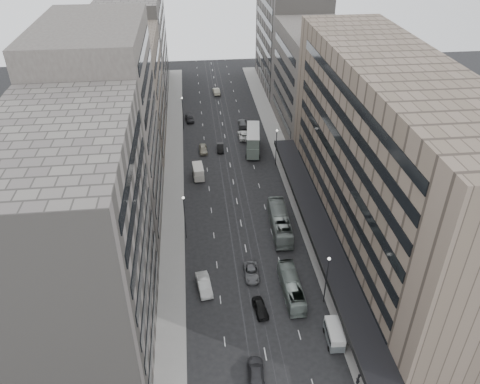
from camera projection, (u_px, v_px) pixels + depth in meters
name	position (u px, v px, depth m)	size (l,w,h in m)	color
ground	(252.00, 282.00, 70.47)	(220.00, 220.00, 0.00)	black
sidewalk_right	(284.00, 158.00, 102.79)	(4.00, 125.00, 0.15)	gray
sidewalk_left	(174.00, 164.00, 100.59)	(4.00, 125.00, 0.15)	gray
department_store	(386.00, 162.00, 70.97)	(19.20, 60.00, 30.00)	#756455
building_right_mid	(315.00, 82.00, 109.25)	(15.00, 28.00, 24.00)	#4C4742
building_right_far	(290.00, 39.00, 133.17)	(15.00, 32.00, 28.00)	slate
building_left_a	(77.00, 250.00, 53.66)	(15.00, 28.00, 30.00)	slate
building_left_b	(105.00, 132.00, 75.08)	(15.00, 26.00, 34.00)	#4C4742
building_left_c	(125.00, 97.00, 100.04)	(15.00, 28.00, 25.00)	#675B50
building_left_d	(136.00, 46.00, 126.73)	(15.00, 38.00, 28.00)	slate
lamp_right_near	(327.00, 275.00, 64.36)	(0.44, 0.44, 8.32)	#262628
lamp_right_far	(276.00, 143.00, 97.70)	(0.44, 0.44, 8.32)	#262628
lamp_left_near	(184.00, 212.00, 76.75)	(0.44, 0.44, 8.32)	#262628
lamp_left_far	(183.00, 109.00, 112.59)	(0.44, 0.44, 8.32)	#262628
bus_near	(291.00, 287.00, 67.71)	(2.34, 9.98, 2.78)	gray
bus_far	(280.00, 222.00, 80.39)	(2.87, 12.27, 3.42)	gray
double_decker	(253.00, 140.00, 103.97)	(4.11, 10.10, 5.37)	slate
vw_microbus	(334.00, 334.00, 60.63)	(2.26, 4.59, 2.43)	#555B5D
panel_van	(198.00, 172.00, 95.03)	(2.49, 4.64, 2.84)	#B7B3A5
sedan_0	(260.00, 308.00, 65.23)	(1.67, 4.16, 1.42)	black
sedan_1	(204.00, 285.00, 68.87)	(1.82, 5.23, 1.72)	beige
sedan_2	(252.00, 272.00, 71.33)	(2.21, 4.80, 1.33)	slate
sedan_3	(256.00, 373.00, 56.47)	(2.09, 5.14, 1.49)	#29292C
sedan_4	(203.00, 149.00, 104.96)	(1.80, 4.48, 1.52)	#9C9682
sedan_5	(220.00, 148.00, 105.69)	(1.48, 4.24, 1.40)	black
sedan_6	(244.00, 135.00, 110.93)	(2.48, 5.38, 1.50)	white
sedan_7	(243.00, 123.00, 116.64)	(2.12, 5.21, 1.51)	slate
sedan_8	(189.00, 118.00, 119.05)	(1.91, 4.75, 1.62)	black
sedan_9	(216.00, 91.00, 134.91)	(1.72, 4.92, 1.62)	beige
pedestrian	(358.00, 379.00, 55.29)	(0.68, 0.45, 1.87)	black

